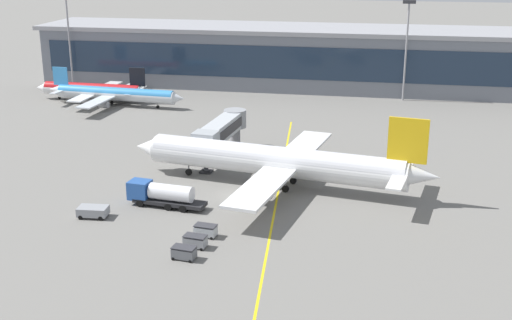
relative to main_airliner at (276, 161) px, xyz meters
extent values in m
plane|color=slate|center=(-4.97, -4.64, -3.89)|extent=(700.00, 700.00, 0.00)
cube|color=yellow|center=(0.71, -2.64, -3.88)|extent=(7.73, 79.68, 0.01)
cube|color=slate|center=(10.74, 73.38, 2.87)|extent=(160.70, 21.56, 13.51)
cube|color=#1E2D42|center=(10.74, 62.54, 3.54)|extent=(155.88, 0.16, 7.57)
cube|color=#99999E|center=(10.74, 73.38, 10.13)|extent=(163.92, 21.99, 1.00)
cylinder|color=white|center=(-0.27, 0.05, -0.15)|extent=(38.65, 10.38, 4.10)
cylinder|color=silver|center=(-0.27, 0.05, 0.22)|extent=(37.86, 10.10, 3.93)
cone|color=white|center=(-20.67, 3.45, -0.15)|extent=(4.68, 4.51, 3.89)
cone|color=white|center=(20.33, -3.40, 0.26)|extent=(5.42, 4.24, 3.48)
cube|color=gold|center=(18.22, -3.04, 4.97)|extent=(5.31, 1.23, 6.14)
cube|color=white|center=(17.05, -7.00, 0.46)|extent=(3.05, 6.79, 0.24)
cube|color=white|center=(18.40, 1.08, 0.46)|extent=(3.05, 6.79, 0.24)
cube|color=white|center=(-0.46, -10.20, -0.46)|extent=(7.40, 16.74, 0.40)
cube|color=white|center=(2.88, 9.79, -0.46)|extent=(7.40, 16.74, 0.40)
cylinder|color=#939399|center=(-0.97, -7.16, -1.89)|extent=(3.48, 2.74, 2.25)
cylinder|color=#939399|center=(1.41, 7.09, -1.89)|extent=(3.48, 2.74, 2.25)
cylinder|color=black|center=(-13.94, 2.33, -3.39)|extent=(1.05, 0.56, 1.00)
cylinder|color=slate|center=(-13.94, 2.33, -2.54)|extent=(0.20, 0.20, 1.69)
cylinder|color=black|center=(1.70, -2.15, -3.39)|extent=(1.05, 0.56, 1.00)
cylinder|color=slate|center=(1.70, -2.15, -2.54)|extent=(0.20, 0.20, 1.69)
cylinder|color=black|center=(2.31, 1.48, -3.39)|extent=(1.05, 0.56, 1.00)
cylinder|color=slate|center=(2.31, 1.48, -2.54)|extent=(0.20, 0.20, 1.69)
cube|color=#B2B7BC|center=(-10.98, 11.36, 1.15)|extent=(4.35, 14.80, 2.80)
cube|color=#232328|center=(-10.93, 11.35, 1.15)|extent=(4.25, 12.49, 1.54)
cube|color=#9EA3A8|center=(-11.66, 4.10, 1.15)|extent=(3.88, 3.52, 2.94)
cylinder|color=#4C4C51|center=(-11.66, 4.10, -2.07)|extent=(0.70, 0.70, 3.63)
cube|color=#262628|center=(-11.66, 4.10, -3.74)|extent=(1.96, 1.96, 0.30)
cylinder|color=gray|center=(-10.30, 18.62, 1.15)|extent=(3.90, 3.90, 3.08)
cylinder|color=gray|center=(-10.30, 18.62, -2.07)|extent=(1.80, 1.80, 3.63)
cube|color=#232326|center=(-12.74, -10.73, -3.14)|extent=(10.23, 3.69, 0.50)
cube|color=#26519E|center=(-17.11, -10.20, -1.89)|extent=(3.08, 2.82, 2.50)
cube|color=black|center=(-18.36, -10.04, -1.39)|extent=(0.44, 2.30, 1.12)
cylinder|color=silver|center=(-12.47, -10.76, -1.79)|extent=(6.22, 2.91, 2.20)
cylinder|color=black|center=(-16.70, -11.44, -3.39)|extent=(1.04, 0.47, 1.00)
cylinder|color=black|center=(-16.41, -9.09, -3.39)|extent=(1.04, 0.47, 1.00)
cylinder|color=black|center=(-12.59, -11.95, -3.39)|extent=(1.04, 0.47, 1.00)
cylinder|color=black|center=(-12.30, -9.59, -3.39)|extent=(1.04, 0.47, 1.00)
cylinder|color=black|center=(-10.51, -12.20, -3.39)|extent=(1.04, 0.47, 1.00)
cylinder|color=black|center=(-10.22, -9.84, -3.39)|extent=(1.04, 0.47, 1.00)
cube|color=gray|center=(-21.44, -15.91, -3.04)|extent=(3.97, 2.60, 1.10)
cube|color=black|center=(-22.39, -15.98, -2.85)|extent=(1.49, 2.17, 0.33)
cylinder|color=black|center=(-22.68, -17.04, -3.59)|extent=(0.62, 0.30, 0.60)
cylinder|color=black|center=(-22.85, -14.98, -3.59)|extent=(0.62, 0.30, 0.60)
cylinder|color=black|center=(-20.03, -16.83, -3.59)|extent=(0.62, 0.30, 0.60)
cylinder|color=black|center=(-20.20, -14.77, -3.59)|extent=(0.62, 0.30, 0.60)
cube|color=#595B60|center=(-6.35, -25.31, -3.16)|extent=(2.77, 1.81, 1.10)
cube|color=#333338|center=(-6.35, -25.31, -2.46)|extent=(2.82, 1.85, 0.10)
cylinder|color=black|center=(-7.48, -25.93, -3.71)|extent=(0.37, 0.16, 0.36)
cylinder|color=black|center=(-7.29, -24.44, -3.71)|extent=(0.37, 0.16, 0.36)
cylinder|color=black|center=(-5.41, -26.19, -3.71)|extent=(0.37, 0.16, 0.36)
cylinder|color=black|center=(-5.23, -24.70, -3.71)|extent=(0.37, 0.16, 0.36)
cube|color=gray|center=(-5.95, -22.14, -3.16)|extent=(2.77, 1.81, 1.10)
cube|color=#333338|center=(-5.95, -22.14, -2.46)|extent=(2.82, 1.85, 0.10)
cylinder|color=black|center=(-7.08, -22.75, -3.71)|extent=(0.37, 0.16, 0.36)
cylinder|color=black|center=(-6.89, -21.26, -3.71)|extent=(0.37, 0.16, 0.36)
cylinder|color=black|center=(-5.01, -23.01, -3.71)|extent=(0.37, 0.16, 0.36)
cylinder|color=black|center=(-4.82, -21.53, -3.71)|extent=(0.37, 0.16, 0.36)
cube|color=#B2B7BC|center=(-5.55, -18.96, -3.16)|extent=(2.77, 1.81, 1.10)
cube|color=#333338|center=(-5.55, -18.96, -2.46)|extent=(2.82, 1.85, 0.10)
cylinder|color=black|center=(-6.68, -19.58, -3.71)|extent=(0.37, 0.16, 0.36)
cylinder|color=black|center=(-6.49, -18.09, -3.71)|extent=(0.37, 0.16, 0.36)
cylinder|color=black|center=(-4.61, -19.84, -3.71)|extent=(0.37, 0.16, 0.36)
cylinder|color=black|center=(-4.42, -18.35, -3.71)|extent=(0.37, 0.16, 0.36)
cylinder|color=silver|center=(-42.72, 43.89, -1.37)|extent=(27.48, 4.73, 2.71)
cylinder|color=#388CD1|center=(-42.72, 43.89, -1.13)|extent=(26.93, 4.58, 2.60)
cone|color=silver|center=(-28.13, 42.81, -1.37)|extent=(2.89, 2.77, 2.57)
cone|color=silver|center=(-57.44, 44.99, -1.10)|extent=(3.41, 2.54, 2.30)
cube|color=#388CD1|center=(-55.86, 44.87, 2.01)|extent=(3.53, 0.50, 4.06)
cube|color=silver|center=(-55.16, 47.53, -0.97)|extent=(1.67, 4.42, 0.16)
cube|color=silver|center=(-55.56, 42.13, -0.97)|extent=(1.67, 4.42, 0.16)
cube|color=silver|center=(-43.20, 51.05, -1.58)|extent=(4.08, 11.70, 0.27)
cube|color=silver|center=(-44.25, 36.89, -1.58)|extent=(4.08, 11.70, 0.27)
cylinder|color=#939399|center=(-42.68, 48.93, -2.53)|extent=(2.19, 1.64, 1.49)
cylinder|color=#939399|center=(-43.43, 38.90, -2.53)|extent=(2.19, 1.64, 1.49)
cylinder|color=black|center=(-32.90, 43.16, -3.55)|extent=(0.69, 0.32, 0.68)
cylinder|color=slate|center=(-32.90, 43.16, -2.97)|extent=(0.14, 0.14, 1.16)
cylinder|color=black|center=(-44.26, 45.23, -3.55)|extent=(0.69, 0.32, 0.68)
cylinder|color=slate|center=(-44.26, 45.23, -2.97)|extent=(0.14, 0.14, 1.16)
cylinder|color=black|center=(-44.44, 42.80, -3.55)|extent=(0.69, 0.32, 0.68)
cylinder|color=slate|center=(-44.44, 42.80, -2.97)|extent=(0.14, 0.14, 1.16)
cylinder|color=white|center=(-49.70, 47.31, -1.41)|extent=(23.06, 3.43, 2.74)
cylinder|color=red|center=(-49.70, 47.31, -1.16)|extent=(22.60, 3.31, 2.63)
cone|color=white|center=(-62.15, 47.68, -1.41)|extent=(2.82, 2.69, 2.61)
cone|color=white|center=(-37.11, 46.93, -1.13)|extent=(3.36, 2.43, 2.33)
cube|color=black|center=(-38.71, 46.98, 2.02)|extent=(3.57, 0.35, 4.11)
cube|color=white|center=(-39.29, 44.25, -1.00)|extent=(1.46, 4.43, 0.16)
cube|color=white|center=(-39.13, 49.73, -1.00)|extent=(1.46, 4.43, 0.16)
cube|color=white|center=(-48.89, 41.08, -1.61)|extent=(3.47, 9.75, 0.27)
cube|color=white|center=(-48.52, 53.47, -1.61)|extent=(3.47, 9.75, 0.27)
cylinder|color=#939399|center=(-49.50, 42.84, -2.57)|extent=(2.16, 1.57, 1.51)
cylinder|color=#939399|center=(-49.23, 51.76, -2.57)|extent=(2.16, 1.57, 1.51)
cylinder|color=black|center=(-57.97, 47.55, -3.56)|extent=(0.67, 0.28, 0.66)
cylinder|color=slate|center=(-57.97, 47.55, -3.00)|extent=(0.13, 0.13, 1.11)
cylinder|color=black|center=(-48.36, 46.03, -3.56)|extent=(0.67, 0.28, 0.66)
cylinder|color=slate|center=(-48.36, 46.03, -3.00)|extent=(0.13, 0.13, 1.11)
cylinder|color=black|center=(-48.28, 48.50, -3.56)|extent=(0.67, 0.28, 0.66)
cylinder|color=slate|center=(-48.28, 48.50, -3.00)|extent=(0.13, 0.13, 1.11)
cylinder|color=gray|center=(19.14, 61.38, 6.83)|extent=(0.44, 0.44, 21.43)
cube|color=#333338|center=(19.14, 61.38, 17.94)|extent=(2.80, 0.50, 0.80)
cylinder|color=gray|center=(-61.21, 61.38, 7.23)|extent=(0.44, 0.44, 22.24)
camera|label=1|loc=(14.45, -90.47, 29.84)|focal=46.78mm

